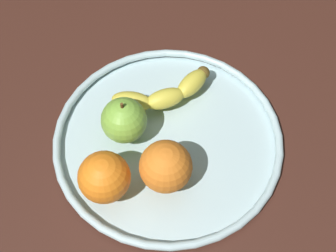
# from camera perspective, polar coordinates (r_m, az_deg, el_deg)

# --- Properties ---
(ground_plane) EXTENTS (1.64, 1.64, 0.04)m
(ground_plane) POSITION_cam_1_polar(r_m,az_deg,el_deg) (0.79, 0.00, -2.62)
(ground_plane) COLOR #3E1F17
(fruit_bowl) EXTENTS (0.35, 0.35, 0.02)m
(fruit_bowl) POSITION_cam_1_polar(r_m,az_deg,el_deg) (0.76, 0.00, -1.54)
(fruit_bowl) COLOR silver
(fruit_bowl) RESTS_ON ground_plane
(banana) EXTENTS (0.18, 0.06, 0.03)m
(banana) POSITION_cam_1_polar(r_m,az_deg,el_deg) (0.78, -0.33, 3.78)
(banana) COLOR gold
(banana) RESTS_ON fruit_bowl
(apple) EXTENTS (0.07, 0.07, 0.08)m
(apple) POSITION_cam_1_polar(r_m,az_deg,el_deg) (0.73, -5.09, 0.67)
(apple) COLOR #81B93F
(apple) RESTS_ON fruit_bowl
(orange_front_left) EXTENTS (0.08, 0.08, 0.08)m
(orange_front_left) POSITION_cam_1_polar(r_m,az_deg,el_deg) (0.69, -0.26, -4.69)
(orange_front_left) COLOR orange
(orange_front_left) RESTS_ON fruit_bowl
(orange_front_right) EXTENTS (0.07, 0.07, 0.07)m
(orange_front_right) POSITION_cam_1_polar(r_m,az_deg,el_deg) (0.69, -7.34, -5.86)
(orange_front_right) COLOR orange
(orange_front_right) RESTS_ON fruit_bowl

